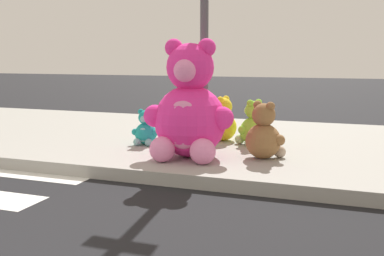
# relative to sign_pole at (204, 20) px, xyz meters

# --- Properties ---
(sidewalk) EXTENTS (28.00, 4.40, 0.15)m
(sidewalk) POSITION_rel_sign_pole_xyz_m (-1.00, 0.80, -1.77)
(sidewalk) COLOR #9E9B93
(sidewalk) RESTS_ON ground_plane
(sign_pole) EXTENTS (0.56, 0.11, 3.20)m
(sign_pole) POSITION_rel_sign_pole_xyz_m (0.00, 0.00, 0.00)
(sign_pole) COLOR #4C4C51
(sign_pole) RESTS_ON sidewalk
(plush_pink_large) EXTENTS (1.11, 0.99, 1.44)m
(plush_pink_large) POSITION_rel_sign_pole_xyz_m (0.01, -0.59, -1.12)
(plush_pink_large) COLOR #F22D93
(plush_pink_large) RESTS_ON sidewalk
(plush_teal) EXTENTS (0.39, 0.35, 0.50)m
(plush_teal) POSITION_rel_sign_pole_xyz_m (-0.85, -0.05, -1.50)
(plush_teal) COLOR teal
(plush_teal) RESTS_ON sidewalk
(plush_yellow) EXTENTS (0.46, 0.50, 0.66)m
(plush_yellow) POSITION_rel_sign_pole_xyz_m (0.08, 0.62, -1.43)
(plush_yellow) COLOR yellow
(plush_yellow) RESTS_ON sidewalk
(plush_lime) EXTENTS (0.46, 0.45, 0.64)m
(plush_lime) POSITION_rel_sign_pole_xyz_m (0.57, 0.46, -1.44)
(plush_lime) COLOR #8CD133
(plush_lime) RESTS_ON sidewalk
(plush_lavender) EXTENTS (0.36, 0.41, 0.53)m
(plush_lavender) POSITION_rel_sign_pole_xyz_m (-0.24, 1.05, -1.49)
(plush_lavender) COLOR #B28CD8
(plush_lavender) RESTS_ON sidewalk
(plush_brown) EXTENTS (0.49, 0.50, 0.70)m
(plush_brown) POSITION_rel_sign_pole_xyz_m (0.88, -0.34, -1.42)
(plush_brown) COLOR olive
(plush_brown) RESTS_ON sidewalk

